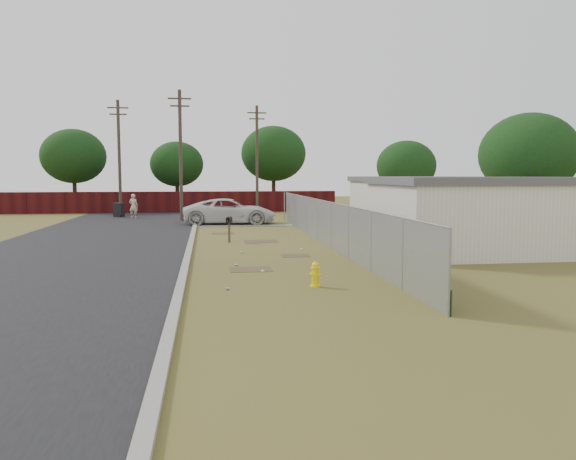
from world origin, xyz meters
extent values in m
plane|color=brown|center=(0.00, 0.00, 0.00)|extent=(120.00, 120.00, 0.00)
cube|color=black|center=(-7.50, 8.00, 0.01)|extent=(9.00, 60.00, 0.02)
cube|color=#9E9C93|center=(-3.00, 8.00, 0.06)|extent=(0.25, 60.00, 0.12)
cube|color=#9E9C93|center=(0.00, 11.50, 0.01)|extent=(6.20, 1.00, 0.03)
cylinder|color=gray|center=(3.10, -12.00, 1.00)|extent=(0.06, 0.06, 2.00)
cylinder|color=gray|center=(3.10, -9.00, 1.00)|extent=(0.06, 0.06, 2.00)
cylinder|color=gray|center=(3.10, -6.00, 1.00)|extent=(0.06, 0.06, 2.00)
cylinder|color=gray|center=(3.10, -3.00, 1.00)|extent=(0.06, 0.06, 2.00)
cylinder|color=gray|center=(3.10, 0.00, 1.00)|extent=(0.06, 0.06, 2.00)
cylinder|color=gray|center=(3.10, 3.00, 1.00)|extent=(0.06, 0.06, 2.00)
cylinder|color=gray|center=(3.10, 6.00, 1.00)|extent=(0.06, 0.06, 2.00)
cylinder|color=gray|center=(3.10, 9.00, 1.00)|extent=(0.06, 0.06, 2.00)
cylinder|color=gray|center=(3.10, 12.00, 1.00)|extent=(0.06, 0.06, 2.00)
cylinder|color=gray|center=(3.10, 15.00, 1.00)|extent=(0.06, 0.06, 2.00)
cylinder|color=gray|center=(3.10, 1.00, 2.00)|extent=(0.04, 26.00, 0.04)
cube|color=gray|center=(3.10, 1.00, 1.00)|extent=(0.01, 26.00, 2.00)
cube|color=black|center=(3.16, 1.00, 0.30)|extent=(0.03, 26.00, 0.60)
cube|color=#3E0D0D|center=(-6.00, 25.00, 0.90)|extent=(30.00, 0.12, 1.80)
cylinder|color=#45382E|center=(-4.00, 16.00, 4.50)|extent=(0.24, 0.24, 9.00)
cube|color=#45382E|center=(-4.00, 16.00, 8.40)|extent=(1.60, 0.10, 0.10)
cube|color=#45382E|center=(-4.00, 16.00, 7.90)|extent=(1.30, 0.10, 0.10)
cylinder|color=#45382E|center=(-9.00, 22.00, 4.50)|extent=(0.24, 0.24, 9.00)
cube|color=#45382E|center=(-9.00, 22.00, 8.40)|extent=(1.60, 0.10, 0.10)
cube|color=#45382E|center=(-9.00, 22.00, 7.90)|extent=(1.30, 0.10, 0.10)
cylinder|color=#45382E|center=(2.00, 24.00, 4.50)|extent=(0.24, 0.24, 9.00)
cube|color=#45382E|center=(2.00, 24.00, 8.40)|extent=(1.60, 0.10, 0.10)
cube|color=#45382E|center=(2.00, 24.00, 7.90)|extent=(1.30, 0.10, 0.10)
cube|color=silver|center=(9.00, -2.00, 1.40)|extent=(8.00, 6.00, 2.80)
cube|color=#4E4E53|center=(9.00, -2.00, 2.95)|extent=(8.32, 6.24, 0.30)
cube|color=silver|center=(10.50, 9.00, 1.40)|extent=(7.00, 6.00, 2.80)
cube|color=#4E4E53|center=(10.50, 9.00, 2.95)|extent=(7.28, 6.24, 0.30)
cylinder|color=#311F16|center=(-14.00, 29.00, 1.65)|extent=(0.36, 0.36, 3.30)
ellipsoid|color=black|center=(-14.00, 29.00, 4.88)|extent=(5.70, 5.70, 4.84)
cylinder|color=#311F16|center=(-5.00, 30.00, 1.43)|extent=(0.36, 0.36, 2.86)
ellipsoid|color=black|center=(-5.00, 30.00, 4.23)|extent=(4.94, 4.94, 4.20)
cylinder|color=#311F16|center=(4.00, 29.00, 1.76)|extent=(0.36, 0.36, 3.52)
ellipsoid|color=black|center=(4.00, 29.00, 5.20)|extent=(6.08, 6.08, 5.17)
cylinder|color=#311F16|center=(13.00, 18.00, 1.32)|extent=(0.36, 0.36, 2.64)
ellipsoid|color=black|center=(13.00, 18.00, 3.90)|extent=(4.56, 4.56, 3.88)
cylinder|color=#311F16|center=(14.00, 3.00, 1.43)|extent=(0.36, 0.36, 2.86)
ellipsoid|color=black|center=(14.00, 3.00, 4.23)|extent=(4.94, 4.94, 4.20)
cylinder|color=yellow|center=(0.80, -8.19, 0.03)|extent=(0.39, 0.39, 0.05)
cylinder|color=yellow|center=(0.80, -8.19, 0.29)|extent=(0.28, 0.28, 0.51)
cylinder|color=yellow|center=(0.80, -8.19, 0.54)|extent=(0.36, 0.36, 0.04)
sphere|color=yellow|center=(0.80, -8.19, 0.61)|extent=(0.27, 0.27, 0.20)
cylinder|color=yellow|center=(0.80, -8.19, 0.72)|extent=(0.05, 0.05, 0.05)
cylinder|color=yellow|center=(0.69, -8.14, 0.35)|extent=(0.12, 0.12, 0.10)
cylinder|color=yellow|center=(0.91, -8.24, 0.35)|extent=(0.12, 0.12, 0.10)
cylinder|color=yellow|center=(0.75, -8.31, 0.35)|extent=(0.16, 0.15, 0.12)
cube|color=brown|center=(-1.21, 2.88, 0.50)|extent=(0.11, 0.11, 1.01)
cube|color=black|center=(-1.21, 2.88, 1.04)|extent=(0.33, 0.51, 0.18)
cylinder|color=black|center=(-1.21, 2.88, 1.13)|extent=(0.33, 0.51, 0.18)
cube|color=red|center=(-1.29, 2.63, 1.04)|extent=(0.03, 0.04, 0.10)
imported|color=silver|center=(-0.77, 12.96, 0.83)|extent=(6.11, 3.04, 1.66)
imported|color=#CDB196|center=(-7.62, 18.85, 0.91)|extent=(0.76, 0.61, 1.81)
cube|color=black|center=(-8.89, 20.32, 0.51)|extent=(0.80, 0.80, 1.01)
cube|color=black|center=(-8.89, 20.32, 1.04)|extent=(0.88, 0.88, 0.08)
cylinder|color=black|center=(-8.69, 19.92, 0.11)|extent=(0.12, 0.22, 0.21)
cylinder|color=silver|center=(-0.44, -5.58, 0.04)|extent=(0.10, 0.12, 0.07)
cylinder|color=silver|center=(-1.25, -4.19, 0.04)|extent=(0.11, 0.09, 0.07)
cylinder|color=silver|center=(1.74, -0.32, 0.04)|extent=(0.11, 0.12, 0.07)
cylinder|color=silver|center=(-1.71, -8.30, 0.04)|extent=(0.12, 0.12, 0.07)
cylinder|color=silver|center=(0.04, 4.76, 0.04)|extent=(0.08, 0.11, 0.07)
cylinder|color=silver|center=(-0.86, -0.97, 0.04)|extent=(0.12, 0.11, 0.07)
camera|label=1|loc=(-2.22, -23.69, 3.16)|focal=35.00mm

